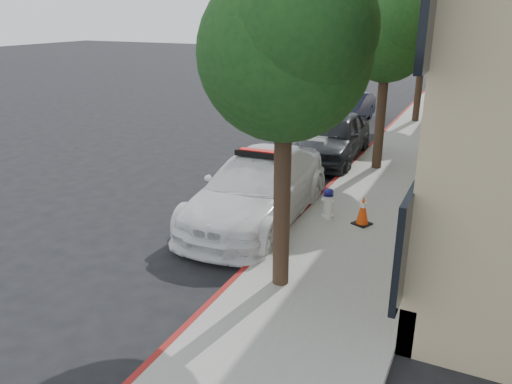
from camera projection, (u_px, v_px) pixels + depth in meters
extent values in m
plane|color=black|center=(202.00, 223.00, 12.19)|extent=(120.00, 120.00, 0.00)
cube|color=gray|center=(417.00, 144.00, 19.21)|extent=(3.20, 50.00, 0.15)
cube|color=maroon|center=(377.00, 139.00, 19.83)|extent=(0.12, 50.00, 0.15)
cylinder|color=black|center=(282.00, 199.00, 8.71)|extent=(0.30, 0.30, 3.30)
sphere|color=#123B15|center=(285.00, 54.00, 7.87)|extent=(2.80, 2.80, 2.80)
sphere|color=#123B15|center=(303.00, 28.00, 7.32)|extent=(2.24, 2.24, 2.24)
sphere|color=#123B15|center=(272.00, 71.00, 8.37)|extent=(2.10, 2.10, 2.10)
cylinder|color=black|center=(380.00, 118.00, 15.52)|extent=(0.30, 0.30, 3.19)
sphere|color=#123B15|center=(387.00, 38.00, 14.70)|extent=(2.60, 2.60, 2.60)
sphere|color=#123B15|center=(401.00, 24.00, 14.15)|extent=(2.08, 2.08, 2.08)
sphere|color=#123B15|center=(377.00, 47.00, 15.20)|extent=(1.95, 1.95, 1.95)
cylinder|color=black|center=(419.00, 83.00, 22.27)|extent=(0.30, 0.30, 3.41)
sphere|color=#123B15|center=(426.00, 24.00, 21.42)|extent=(3.00, 3.00, 3.00)
sphere|color=#123B15|center=(436.00, 14.00, 20.86)|extent=(2.40, 2.40, 2.40)
sphere|color=#123B15|center=(418.00, 31.00, 21.91)|extent=(2.25, 2.25, 2.25)
imported|color=white|center=(258.00, 188.00, 12.18)|extent=(2.50, 5.71, 1.63)
cube|color=black|center=(258.00, 153.00, 11.88)|extent=(1.11, 0.32, 0.14)
cube|color=#A50A07|center=(258.00, 151.00, 11.86)|extent=(0.91, 0.25, 0.06)
imported|color=black|center=(333.00, 137.00, 17.12)|extent=(2.19, 4.94, 1.65)
imported|color=black|center=(350.00, 108.00, 22.96)|extent=(1.49, 4.09, 1.34)
cylinder|color=white|center=(327.00, 216.00, 12.11)|extent=(0.29, 0.29, 0.09)
cylinder|color=white|center=(328.00, 205.00, 12.01)|extent=(0.22, 0.22, 0.50)
ellipsoid|color=navy|center=(329.00, 192.00, 11.90)|extent=(0.24, 0.24, 0.17)
cylinder|color=white|center=(328.00, 200.00, 11.97)|extent=(0.31, 0.10, 0.09)
cylinder|color=white|center=(328.00, 200.00, 11.97)|extent=(0.10, 0.17, 0.09)
cube|color=black|center=(362.00, 224.00, 11.77)|extent=(0.50, 0.50, 0.03)
cone|color=#EE430C|center=(363.00, 209.00, 11.65)|extent=(0.29, 0.29, 0.69)
cylinder|color=white|center=(363.00, 205.00, 11.61)|extent=(0.16, 0.16, 0.10)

